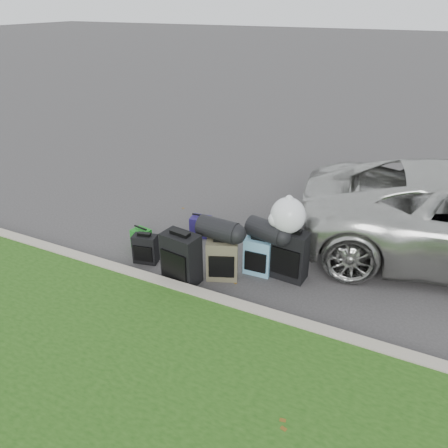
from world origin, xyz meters
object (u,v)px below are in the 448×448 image
at_px(suitcase_small_black, 145,249).
at_px(suitcase_olive, 222,259).
at_px(suitcase_large_black_left, 181,258).
at_px(suitcase_large_black_right, 290,255).
at_px(suitcase_teal, 258,256).
at_px(tote_green, 141,239).
at_px(tote_navy, 201,226).

relative_size(suitcase_small_black, suitcase_olive, 0.75).
xyz_separation_m(suitcase_large_black_left, suitcase_large_black_right, (1.34, 0.76, -0.00)).
height_order(suitcase_olive, suitcase_teal, suitcase_olive).
xyz_separation_m(suitcase_olive, suitcase_large_black_right, (0.86, 0.43, 0.07)).
bearing_deg(suitcase_small_black, suitcase_large_black_left, -26.79).
xyz_separation_m(suitcase_small_black, suitcase_olive, (1.23, 0.14, 0.08)).
bearing_deg(suitcase_olive, suitcase_large_black_right, 4.23).
distance_m(suitcase_olive, suitcase_large_black_right, 0.96).
relative_size(suitcase_small_black, suitcase_large_black_left, 0.60).
relative_size(suitcase_large_black_left, suitcase_olive, 1.24).
distance_m(tote_green, tote_navy, 1.02).
relative_size(suitcase_small_black, suitcase_teal, 0.81).
xyz_separation_m(suitcase_large_black_right, tote_navy, (-1.75, 0.54, -0.20)).
bearing_deg(suitcase_small_black, suitcase_teal, 3.36).
relative_size(suitcase_olive, tote_navy, 1.79).
height_order(suitcase_small_black, suitcase_large_black_left, suitcase_large_black_left).
relative_size(suitcase_small_black, tote_green, 1.43).
distance_m(suitcase_teal, tote_green, 1.98).
height_order(suitcase_teal, suitcase_large_black_right, suitcase_large_black_right).
bearing_deg(suitcase_large_black_right, suitcase_teal, -164.58).
bearing_deg(suitcase_teal, tote_green, -178.92).
bearing_deg(tote_navy, suitcase_teal, -32.95).
distance_m(suitcase_large_black_left, tote_green, 1.21).
distance_m(suitcase_small_black, suitcase_large_black_left, 0.79).
distance_m(suitcase_small_black, suitcase_teal, 1.72).
bearing_deg(suitcase_large_black_left, suitcase_teal, 44.46).
xyz_separation_m(suitcase_olive, tote_green, (-1.55, 0.19, -0.14)).
xyz_separation_m(suitcase_large_black_right, tote_green, (-2.41, -0.24, -0.21)).
height_order(suitcase_olive, tote_navy, suitcase_olive).
relative_size(suitcase_large_black_left, tote_green, 2.36).
bearing_deg(tote_green, suitcase_large_black_right, 14.73).
bearing_deg(tote_green, suitcase_olive, 1.95).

